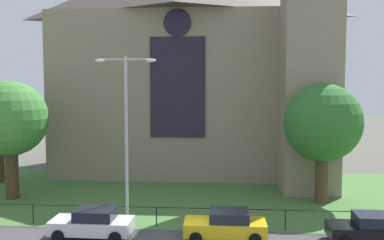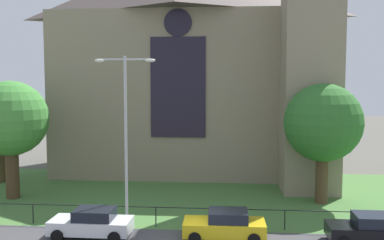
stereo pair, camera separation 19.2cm
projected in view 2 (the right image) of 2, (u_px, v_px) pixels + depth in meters
name	position (u px, v px, depth m)	size (l,w,h in m)	color
ground	(209.00, 194.00, 31.92)	(160.00, 160.00, 0.00)	#56544C
grass_verge	(207.00, 201.00, 29.93)	(120.00, 20.00, 0.01)	#477538
church_building	(193.00, 59.00, 40.15)	(23.20, 16.20, 26.00)	gray
iron_railing	(156.00, 210.00, 24.61)	(28.62, 0.07, 1.13)	black
tree_left_near	(11.00, 119.00, 30.38)	(5.20, 5.20, 8.22)	#4C3823
tree_right_near	(323.00, 123.00, 29.17)	(5.21, 5.21, 8.04)	#4C3823
streetlamp_near	(126.00, 121.00, 24.23)	(3.37, 0.26, 9.52)	#B2B2B7
parked_car_white	(92.00, 223.00, 22.95)	(4.22, 2.05, 1.51)	silver
parked_car_yellow	(225.00, 225.00, 22.64)	(4.23, 2.07, 1.51)	gold
parked_car_black	(371.00, 230.00, 21.93)	(4.22, 2.07, 1.51)	black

